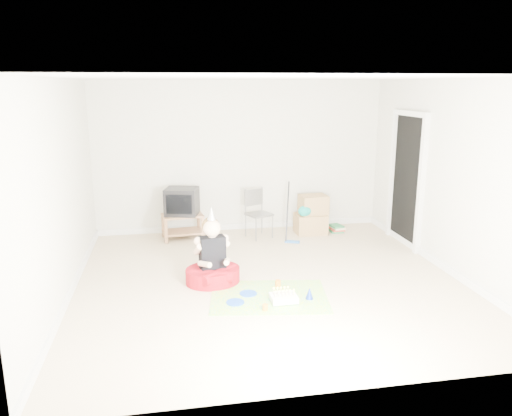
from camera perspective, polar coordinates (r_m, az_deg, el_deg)
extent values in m
plane|color=beige|center=(6.66, 1.47, -8.33)|extent=(5.00, 5.00, 0.00)
cube|color=black|center=(8.27, 16.88, 2.92)|extent=(0.02, 0.90, 2.05)
cube|color=#9C6A46|center=(8.39, -8.41, -0.84)|extent=(0.71, 0.50, 0.03)
cube|color=#9C6A46|center=(8.47, -8.34, -2.68)|extent=(0.71, 0.50, 0.03)
cube|color=#9C6A46|center=(8.23, -10.25, -2.60)|extent=(0.06, 0.06, 0.42)
cube|color=#9C6A46|center=(8.32, -6.10, -2.27)|extent=(0.06, 0.06, 0.42)
cube|color=#9C6A46|center=(8.58, -10.56, -1.94)|extent=(0.06, 0.06, 0.42)
cube|color=#9C6A46|center=(8.66, -6.57, -1.64)|extent=(0.06, 0.06, 0.42)
cube|color=black|center=(8.34, -8.47, 0.75)|extent=(0.61, 0.55, 0.45)
cube|color=gray|center=(8.37, 0.35, -0.73)|extent=(0.48, 0.48, 0.03)
cylinder|color=gray|center=(8.28, -0.61, -0.81)|extent=(0.02, 0.02, 0.83)
cylinder|color=gray|center=(8.46, 1.29, -0.49)|extent=(0.02, 0.02, 0.83)
cube|color=#AA8452|center=(8.72, 6.25, -1.78)|extent=(0.53, 0.41, 0.34)
cube|color=#AA8452|center=(8.67, 6.57, 0.40)|extent=(0.48, 0.39, 0.32)
ellipsoid|color=#0C877A|center=(8.49, 5.59, -0.35)|extent=(0.23, 0.16, 0.18)
cube|color=blue|center=(8.22, 4.16, -3.86)|extent=(0.26, 0.16, 0.03)
cylinder|color=black|center=(8.09, 4.22, -0.60)|extent=(0.14, 0.32, 0.95)
cube|color=#246C3D|center=(8.92, 9.19, -2.55)|extent=(0.24, 0.30, 0.03)
cube|color=#BB3728|center=(8.91, 9.19, -2.36)|extent=(0.21, 0.28, 0.03)
cube|color=beige|center=(8.90, 9.20, -2.17)|extent=(0.23, 0.28, 0.03)
cube|color=#246C3D|center=(8.89, 9.21, -1.97)|extent=(0.24, 0.28, 0.03)
cylinder|color=maroon|center=(6.60, -4.95, -7.67)|extent=(0.83, 0.83, 0.19)
cube|color=black|center=(6.49, -5.01, -5.10)|extent=(0.35, 0.24, 0.43)
sphere|color=beige|center=(6.39, -5.07, -2.31)|extent=(0.26, 0.26, 0.23)
cone|color=silver|center=(6.34, -5.11, -0.58)|extent=(0.12, 0.12, 0.17)
cube|color=#F83486|center=(6.19, 1.49, -10.07)|extent=(1.55, 1.22, 0.01)
cube|color=white|center=(6.04, 3.18, -10.27)|extent=(0.32, 0.26, 0.08)
cube|color=#40B558|center=(6.06, 3.17, -10.58)|extent=(0.32, 0.26, 0.01)
cylinder|color=beige|center=(5.94, 2.27, -9.91)|extent=(0.01, 0.01, 0.06)
cylinder|color=beige|center=(5.95, 2.68, -9.87)|extent=(0.01, 0.01, 0.06)
cylinder|color=beige|center=(5.96, 3.10, -9.84)|extent=(0.01, 0.01, 0.06)
cylinder|color=beige|center=(5.97, 3.51, -9.80)|extent=(0.01, 0.01, 0.06)
cylinder|color=beige|center=(5.98, 3.92, -9.76)|extent=(0.01, 0.01, 0.06)
cylinder|color=beige|center=(5.99, 4.33, -9.72)|extent=(0.01, 0.01, 0.06)
cylinder|color=beige|center=(6.03, 2.05, -9.53)|extent=(0.01, 0.01, 0.06)
cylinder|color=beige|center=(6.04, 2.46, -9.50)|extent=(0.01, 0.01, 0.06)
cylinder|color=beige|center=(6.05, 2.86, -9.46)|extent=(0.01, 0.01, 0.06)
cylinder|color=beige|center=(6.06, 3.27, -9.43)|extent=(0.01, 0.01, 0.06)
cylinder|color=beige|center=(6.07, 3.67, -9.39)|extent=(0.01, 0.01, 0.06)
cylinder|color=#1648B5|center=(6.25, -0.89, -9.74)|extent=(0.28, 0.28, 0.01)
cylinder|color=#1648B5|center=(6.02, -2.39, -10.72)|extent=(0.25, 0.25, 0.01)
cylinder|color=orange|center=(6.47, 2.53, -8.58)|extent=(0.08, 0.08, 0.08)
cylinder|color=orange|center=(5.83, 1.04, -11.27)|extent=(0.07, 0.07, 0.07)
cone|color=#1937B5|center=(6.13, 6.13, -9.67)|extent=(0.12, 0.12, 0.14)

